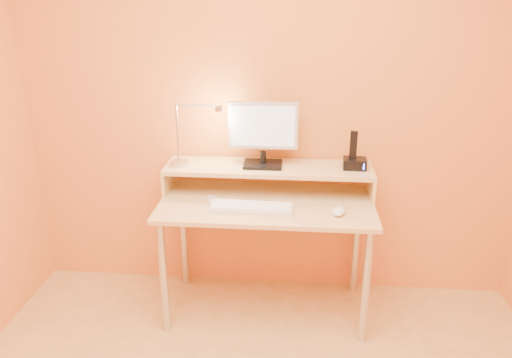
# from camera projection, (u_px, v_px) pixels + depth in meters

# --- Properties ---
(wall_back) EXTENTS (3.00, 0.04, 2.50)m
(wall_back) POSITION_uv_depth(u_px,v_px,m) (271.00, 97.00, 2.90)
(wall_back) COLOR #DC7341
(wall_back) RESTS_ON floor
(desk_leg_fl) EXTENTS (0.04, 0.04, 0.69)m
(desk_leg_fl) POSITION_uv_depth(u_px,v_px,m) (164.00, 278.00, 2.74)
(desk_leg_fl) COLOR silver
(desk_leg_fl) RESTS_ON floor
(desk_leg_fr) EXTENTS (0.04, 0.04, 0.69)m
(desk_leg_fr) POSITION_uv_depth(u_px,v_px,m) (366.00, 288.00, 2.65)
(desk_leg_fr) COLOR silver
(desk_leg_fr) RESTS_ON floor
(desk_leg_bl) EXTENTS (0.04, 0.04, 0.69)m
(desk_leg_bl) POSITION_uv_depth(u_px,v_px,m) (184.00, 236.00, 3.20)
(desk_leg_bl) COLOR silver
(desk_leg_bl) RESTS_ON floor
(desk_leg_br) EXTENTS (0.04, 0.04, 0.69)m
(desk_leg_br) POSITION_uv_depth(u_px,v_px,m) (356.00, 243.00, 3.12)
(desk_leg_br) COLOR silver
(desk_leg_br) RESTS_ON floor
(desk_lower) EXTENTS (1.20, 0.60, 0.02)m
(desk_lower) POSITION_uv_depth(u_px,v_px,m) (267.00, 204.00, 2.80)
(desk_lower) COLOR tan
(desk_lower) RESTS_ON floor
(shelf_riser_left) EXTENTS (0.02, 0.30, 0.14)m
(shelf_riser_left) POSITION_uv_depth(u_px,v_px,m) (169.00, 178.00, 2.95)
(shelf_riser_left) COLOR tan
(shelf_riser_left) RESTS_ON desk_lower
(shelf_riser_right) EXTENTS (0.02, 0.30, 0.14)m
(shelf_riser_right) POSITION_uv_depth(u_px,v_px,m) (371.00, 184.00, 2.86)
(shelf_riser_right) COLOR tan
(shelf_riser_right) RESTS_ON desk_lower
(desk_shelf) EXTENTS (1.20, 0.30, 0.02)m
(desk_shelf) POSITION_uv_depth(u_px,v_px,m) (268.00, 168.00, 2.88)
(desk_shelf) COLOR tan
(desk_shelf) RESTS_ON desk_lower
(monitor_foot) EXTENTS (0.22, 0.16, 0.02)m
(monitor_foot) POSITION_uv_depth(u_px,v_px,m) (263.00, 164.00, 2.87)
(monitor_foot) COLOR black
(monitor_foot) RESTS_ON desk_shelf
(monitor_neck) EXTENTS (0.04, 0.04, 0.07)m
(monitor_neck) POSITION_uv_depth(u_px,v_px,m) (263.00, 157.00, 2.86)
(monitor_neck) COLOR black
(monitor_neck) RESTS_ON monitor_foot
(monitor_panel) EXTENTS (0.39, 0.04, 0.27)m
(monitor_panel) POSITION_uv_depth(u_px,v_px,m) (263.00, 125.00, 2.80)
(monitor_panel) COLOR silver
(monitor_panel) RESTS_ON monitor_neck
(monitor_back) EXTENTS (0.35, 0.02, 0.23)m
(monitor_back) POSITION_uv_depth(u_px,v_px,m) (264.00, 124.00, 2.82)
(monitor_back) COLOR black
(monitor_back) RESTS_ON monitor_panel
(monitor_screen) EXTENTS (0.36, 0.01, 0.23)m
(monitor_screen) POSITION_uv_depth(u_px,v_px,m) (263.00, 126.00, 2.78)
(monitor_screen) COLOR silver
(monitor_screen) RESTS_ON monitor_panel
(lamp_base) EXTENTS (0.10, 0.10, 0.02)m
(lamp_base) POSITION_uv_depth(u_px,v_px,m) (179.00, 163.00, 2.88)
(lamp_base) COLOR silver
(lamp_base) RESTS_ON desk_shelf
(lamp_post) EXTENTS (0.01, 0.01, 0.33)m
(lamp_post) POSITION_uv_depth(u_px,v_px,m) (178.00, 134.00, 2.82)
(lamp_post) COLOR silver
(lamp_post) RESTS_ON lamp_base
(lamp_arm) EXTENTS (0.24, 0.01, 0.01)m
(lamp_arm) POSITION_uv_depth(u_px,v_px,m) (197.00, 105.00, 2.75)
(lamp_arm) COLOR silver
(lamp_arm) RESTS_ON lamp_post
(lamp_head) EXTENTS (0.04, 0.04, 0.03)m
(lamp_head) POSITION_uv_depth(u_px,v_px,m) (219.00, 108.00, 2.75)
(lamp_head) COLOR silver
(lamp_head) RESTS_ON lamp_arm
(lamp_bulb) EXTENTS (0.03, 0.03, 0.00)m
(lamp_bulb) POSITION_uv_depth(u_px,v_px,m) (219.00, 111.00, 2.75)
(lamp_bulb) COLOR #FFEAC6
(lamp_bulb) RESTS_ON lamp_head
(phone_dock) EXTENTS (0.13, 0.11, 0.06)m
(phone_dock) POSITION_uv_depth(u_px,v_px,m) (355.00, 163.00, 2.82)
(phone_dock) COLOR black
(phone_dock) RESTS_ON desk_shelf
(phone_handset) EXTENTS (0.04, 0.03, 0.16)m
(phone_handset) POSITION_uv_depth(u_px,v_px,m) (353.00, 145.00, 2.79)
(phone_handset) COLOR black
(phone_handset) RESTS_ON phone_dock
(phone_led) EXTENTS (0.01, 0.00, 0.04)m
(phone_led) POSITION_uv_depth(u_px,v_px,m) (364.00, 167.00, 2.77)
(phone_led) COLOR #2745FF
(phone_led) RESTS_ON phone_dock
(keyboard) EXTENTS (0.45, 0.16, 0.02)m
(keyboard) POSITION_uv_depth(u_px,v_px,m) (252.00, 208.00, 2.68)
(keyboard) COLOR silver
(keyboard) RESTS_ON desk_lower
(mouse) EXTENTS (0.09, 0.13, 0.04)m
(mouse) POSITION_uv_depth(u_px,v_px,m) (339.00, 211.00, 2.63)
(mouse) COLOR silver
(mouse) RESTS_ON desk_lower
(remote_control) EXTENTS (0.10, 0.17, 0.02)m
(remote_control) POSITION_uv_depth(u_px,v_px,m) (213.00, 203.00, 2.75)
(remote_control) COLOR silver
(remote_control) RESTS_ON desk_lower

